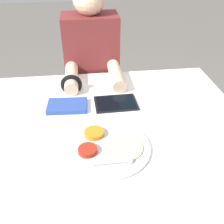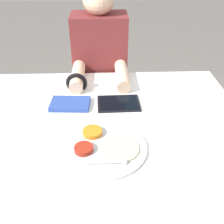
{
  "view_description": "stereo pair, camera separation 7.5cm",
  "coord_description": "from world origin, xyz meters",
  "px_view_note": "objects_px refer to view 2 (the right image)",
  "views": [
    {
      "loc": [
        -0.09,
        -0.85,
        1.39
      ],
      "look_at": [
        0.02,
        0.04,
        0.77
      ],
      "focal_mm": 42.0,
      "sensor_mm": 36.0,
      "label": 1
    },
    {
      "loc": [
        -0.01,
        -0.85,
        1.39
      ],
      "look_at": [
        0.02,
        0.04,
        0.77
      ],
      "focal_mm": 42.0,
      "sensor_mm": 36.0,
      "label": 2
    }
  ],
  "objects_px": {
    "tablet_device": "(119,103)",
    "person_diner": "(101,86)",
    "red_notebook": "(70,104)",
    "thali_tray": "(103,146)"
  },
  "relations": [
    {
      "from": "tablet_device",
      "to": "person_diner",
      "type": "relative_size",
      "value": 0.17
    },
    {
      "from": "red_notebook",
      "to": "person_diner",
      "type": "bearing_deg",
      "value": 73.14
    },
    {
      "from": "thali_tray",
      "to": "person_diner",
      "type": "height_order",
      "value": "person_diner"
    },
    {
      "from": "person_diner",
      "to": "red_notebook",
      "type": "bearing_deg",
      "value": -106.86
    },
    {
      "from": "red_notebook",
      "to": "person_diner",
      "type": "distance_m",
      "value": 0.51
    },
    {
      "from": "tablet_device",
      "to": "person_diner",
      "type": "bearing_deg",
      "value": 101.07
    },
    {
      "from": "red_notebook",
      "to": "tablet_device",
      "type": "xyz_separation_m",
      "value": [
        0.23,
        0.01,
        -0.0
      ]
    },
    {
      "from": "thali_tray",
      "to": "tablet_device",
      "type": "distance_m",
      "value": 0.31
    },
    {
      "from": "person_diner",
      "to": "tablet_device",
      "type": "bearing_deg",
      "value": -78.93
    },
    {
      "from": "thali_tray",
      "to": "red_notebook",
      "type": "relative_size",
      "value": 1.74
    }
  ]
}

